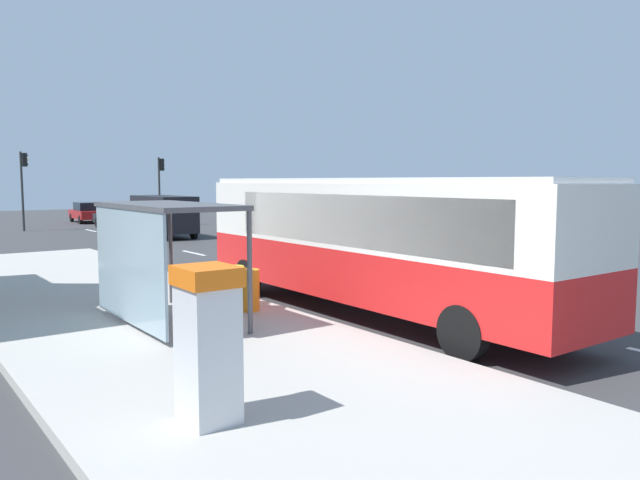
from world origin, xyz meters
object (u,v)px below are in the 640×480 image
object	(u,v)px
bus	(372,237)
ticket_machine	(208,343)
sedan_near	(118,216)
sedan_far	(87,212)
bus_shelter	(153,232)
traffic_light_far_side	(23,178)
traffic_light_near_side	(161,180)
recycling_bin_orange	(248,290)
white_van	(164,213)
recycling_bin_yellow	(233,286)

from	to	relation	value
bus	ticket_machine	distance (m)	7.32
sedan_near	sedan_far	distance (m)	6.97
bus	bus_shelter	xyz separation A→B (m)	(-4.70, 1.45, 0.25)
bus	sedan_far	world-z (taller)	bus
ticket_machine	traffic_light_far_side	size ratio (longest dim) A/B	0.39
sedan_far	traffic_light_far_side	distance (m)	8.18
ticket_machine	traffic_light_near_side	size ratio (longest dim) A/B	0.41
sedan_near	recycling_bin_orange	xyz separation A→B (m)	(-6.50, -28.29, -0.14)
sedan_near	ticket_machine	size ratio (longest dim) A/B	2.32
white_van	recycling_bin_orange	bearing A→B (deg)	-107.41
bus	traffic_light_near_side	world-z (taller)	traffic_light_near_side
sedan_near	ticket_machine	world-z (taller)	ticket_machine
recycling_bin_orange	ticket_machine	bearing A→B (deg)	-124.33
ticket_machine	bus_shelter	bearing A→B (deg)	74.90
bus	sedan_near	xyz separation A→B (m)	(4.02, 29.73, -1.05)
white_van	bus_shelter	xyz separation A→B (m)	(-8.61, -20.40, 0.75)
bus	recycling_bin_yellow	world-z (taller)	bus
traffic_light_near_side	sedan_far	bearing A→B (deg)	116.53
recycling_bin_yellow	traffic_light_near_side	size ratio (longest dim) A/B	0.20
traffic_light_far_side	ticket_machine	bearing A→B (deg)	-97.75
recycling_bin_orange	recycling_bin_yellow	bearing A→B (deg)	90.00
traffic_light_near_side	white_van	bearing A→B (deg)	-111.41
white_van	traffic_light_far_side	bearing A→B (deg)	119.88
sedan_far	traffic_light_near_side	world-z (taller)	traffic_light_near_side
recycling_bin_orange	sedan_far	bearing A→B (deg)	79.56
bus	white_van	size ratio (longest dim) A/B	2.11
white_van	bus_shelter	distance (m)	22.16
sedan_far	traffic_light_near_side	bearing A→B (deg)	-63.47
white_van	sedan_near	world-z (taller)	white_van
bus	recycling_bin_orange	size ratio (longest dim) A/B	11.61
recycling_bin_orange	traffic_light_far_side	xyz separation A→B (m)	(1.10, 29.63, 2.63)
sedan_far	recycling_bin_yellow	xyz separation A→B (m)	(-6.50, -34.56, -0.14)
sedan_near	traffic_light_near_side	bearing A→B (deg)	9.65
bus_shelter	sedan_near	bearing A→B (deg)	72.87
recycling_bin_yellow	traffic_light_near_side	xyz separation A→B (m)	(9.70, 28.13, 2.52)
ticket_machine	bus	bearing A→B (deg)	32.49
bus_shelter	traffic_light_far_side	bearing A→B (deg)	83.62
recycling_bin_yellow	bus_shelter	xyz separation A→B (m)	(-2.21, -0.69, 1.44)
traffic_light_far_side	bus	bearing A→B (deg)	-87.44
recycling_bin_yellow	traffic_light_near_side	distance (m)	29.87
white_van	sedan_near	distance (m)	7.90
sedan_far	traffic_light_far_side	size ratio (longest dim) A/B	0.91
ticket_machine	recycling_bin_orange	bearing A→B (deg)	55.67
sedan_near	bus_shelter	bearing A→B (deg)	-107.13
sedan_far	recycling_bin_orange	xyz separation A→B (m)	(-6.50, -35.26, -0.14)
white_van	bus_shelter	size ratio (longest dim) A/B	1.31
bus	ticket_machine	world-z (taller)	bus
sedan_far	bus_shelter	size ratio (longest dim) A/B	1.12
ticket_machine	traffic_light_far_side	xyz separation A→B (m)	(4.76, 34.99, 2.12)
recycling_bin_orange	traffic_light_near_side	distance (m)	30.53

